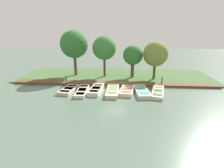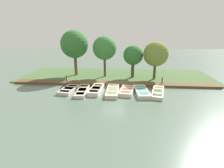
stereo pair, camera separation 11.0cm
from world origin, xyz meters
name	(u,v)px [view 2 (the right image)]	position (x,y,z in m)	size (l,w,h in m)	color
ground_plane	(113,89)	(0.00, 0.00, 0.00)	(80.00, 80.00, 0.00)	#566B5B
shore_bank	(116,76)	(-5.00, 0.00, 0.06)	(8.00, 24.00, 0.12)	#476638
dock_walkway	(114,84)	(-1.35, 0.00, 0.12)	(1.28, 22.36, 0.24)	brown
rowboat_0	(69,90)	(1.14, -4.37, 0.17)	(2.80, 1.56, 0.34)	beige
rowboat_1	(82,91)	(1.38, -2.94, 0.16)	(3.48, 1.17, 0.33)	beige
rowboat_2	(96,90)	(1.07, -1.63, 0.21)	(2.99, 1.27, 0.42)	silver
rowboat_3	(112,91)	(1.23, 0.00, 0.18)	(3.48, 1.16, 0.37)	beige
rowboat_4	(127,91)	(1.14, 1.39, 0.19)	(2.75, 1.59, 0.39)	silver
rowboat_5	(142,91)	(1.18, 2.82, 0.19)	(3.45, 1.56, 0.38)	beige
rowboat_6	(158,92)	(1.24, 4.32, 0.17)	(3.56, 1.76, 0.34)	beige
mooring_post_near	(66,79)	(-1.40, -5.44, 0.49)	(0.12, 0.12, 0.98)	brown
mooring_post_far	(162,81)	(-1.40, 5.19, 0.49)	(0.12, 0.12, 0.98)	brown
park_tree_far_left	(74,44)	(-4.88, -5.30, 4.06)	(3.48, 3.48, 5.83)	brown
park_tree_left	(105,48)	(-4.45, -1.43, 3.67)	(2.92, 2.92, 5.16)	#4C3828
park_tree_center	(133,56)	(-4.27, 2.08, 2.83)	(2.39, 2.39, 4.07)	#4C3828
park_tree_right	(156,54)	(-3.70, 4.67, 3.11)	(2.91, 2.91, 4.58)	#4C3828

